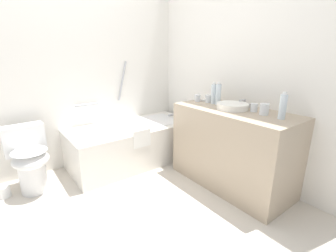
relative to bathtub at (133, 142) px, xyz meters
The scene contains 17 objects.
ground_plane 1.10m from the bathtub, 130.60° to the right, with size 4.08×4.08×0.00m, color beige.
wall_back_tiled 1.30m from the bathtub, 148.92° to the left, with size 3.48×0.10×2.55m, color white.
wall_right_mirror 1.57m from the bathtub, 42.15° to the right, with size 0.10×2.76×2.55m, color white.
bathtub is the anchor object (origin of this frame).
toilet 1.16m from the bathtub, behind, with size 0.38×0.49×0.68m.
vanity_counter 1.25m from the bathtub, 63.43° to the right, with size 0.58×1.24×0.82m, color tan.
sink_basin 1.34m from the bathtub, 62.84° to the right, with size 0.31×0.31×0.06m, color white.
sink_faucet 1.43m from the bathtub, 55.51° to the right, with size 0.10×0.15×0.08m.
water_bottle_0 1.80m from the bathtub, 69.46° to the right, with size 0.06×0.06×0.23m.
water_bottle_1 1.18m from the bathtub, 52.21° to the right, with size 0.06×0.06×0.23m.
water_bottle_2 1.23m from the bathtub, 54.97° to the right, with size 0.06×0.06×0.25m.
drinking_glass_0 1.63m from the bathtub, 66.88° to the right, with size 0.08×0.08×0.10m, color white.
drinking_glass_1 1.10m from the bathtub, 49.40° to the right, with size 0.06×0.06×0.09m, color white.
drinking_glass_2 1.54m from the bathtub, 63.80° to the right, with size 0.06×0.06×0.08m, color white.
drinking_glass_3 0.99m from the bathtub, 46.76° to the right, with size 0.07×0.07×0.08m, color white.
soap_dish 1.05m from the bathtub, 43.81° to the right, with size 0.09×0.06×0.02m, color white.
toilet_paper_roll 1.43m from the bathtub, behind, with size 0.11×0.11×0.11m, color white.
Camera 1 is at (-0.65, -1.72, 1.36)m, focal length 25.21 mm.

